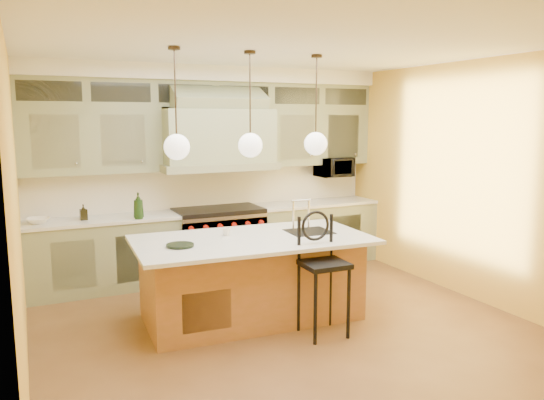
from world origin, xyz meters
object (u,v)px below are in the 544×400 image
counter_stool (322,265)px  range (219,241)px  microwave (334,167)px  kitchen_island (252,276)px

counter_stool → range: bearing=98.3°
counter_stool → microwave: microwave is taller
kitchen_island → counter_stool: size_ratio=2.06×
kitchen_island → microwave: (2.16, 1.80, 0.98)m
counter_stool → microwave: 3.11m
microwave → counter_stool: bearing=-123.9°
range → microwave: size_ratio=2.21×
range → microwave: bearing=3.1°
counter_stool → microwave: (1.69, 2.52, 0.72)m
range → microwave: microwave is taller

